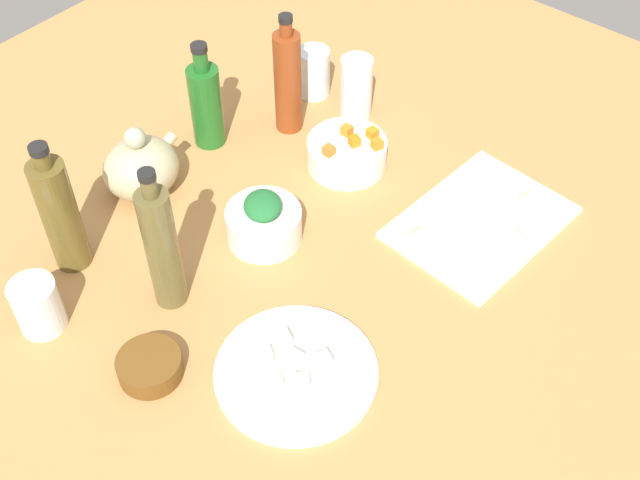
{
  "coord_description": "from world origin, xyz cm",
  "views": [
    {
      "loc": [
        -69.71,
        -58.24,
        105.63
      ],
      "look_at": [
        0.0,
        0.0,
        8.0
      ],
      "focal_mm": 46.01,
      "sensor_mm": 36.0,
      "label": 1
    }
  ],
  "objects": [
    {
      "name": "tabletop",
      "position": [
        0.0,
        0.0,
        1.5
      ],
      "size": [
        190.0,
        190.0,
        3.0
      ],
      "primitive_type": "cube",
      "color": "#AF7C45",
      "rests_on": "ground"
    },
    {
      "name": "cutting_board",
      "position": [
        24.36,
        -16.08,
        3.5
      ],
      "size": [
        31.57,
        24.32,
        1.0
      ],
      "primitive_type": "cube",
      "rotation": [
        0.0,
        0.0,
        -0.08
      ],
      "color": "white",
      "rests_on": "tabletop"
    },
    {
      "name": "plate_tofu",
      "position": [
        -19.7,
        -11.85,
        3.6
      ],
      "size": [
        24.42,
        24.42,
        1.2
      ],
      "primitive_type": "cylinder",
      "color": "white",
      "rests_on": "tabletop"
    },
    {
      "name": "bowl_greens",
      "position": [
        -2.0,
        10.68,
        6.08
      ],
      "size": [
        12.86,
        12.86,
        6.17
      ],
      "primitive_type": "cylinder",
      "color": "white",
      "rests_on": "tabletop"
    },
    {
      "name": "bowl_carrots",
      "position": [
        21.63,
        11.61,
        5.72
      ],
      "size": [
        14.78,
        14.78,
        5.43
      ],
      "primitive_type": "cylinder",
      "color": "white",
      "rests_on": "tabletop"
    },
    {
      "name": "bowl_small_side",
      "position": [
        -33.26,
        4.88,
        4.76
      ],
      "size": [
        9.67,
        9.67,
        3.52
      ],
      "primitive_type": "cylinder",
      "color": "brown",
      "rests_on": "tabletop"
    },
    {
      "name": "teapot",
      "position": [
        -7.14,
        35.23,
        8.56
      ],
      "size": [
        15.46,
        12.73,
        14.17
      ],
      "color": "tan",
      "rests_on": "tabletop"
    },
    {
      "name": "bottle_0",
      "position": [
        -26.25,
        31.59,
        13.99
      ],
      "size": [
        5.94,
        5.94,
        24.91
      ],
      "color": "brown",
      "rests_on": "tabletop"
    },
    {
      "name": "bottle_1",
      "position": [
        10.21,
        36.09,
        11.85
      ],
      "size": [
        6.02,
        6.02,
        21.58
      ],
      "color": "#1E6120",
      "rests_on": "tabletop"
    },
    {
      "name": "bottle_2",
      "position": [
        -21.32,
        13.18,
        14.9
      ],
      "size": [
        5.15,
        5.15,
        27.14
      ],
      "color": "brown",
      "rests_on": "tabletop"
    },
    {
      "name": "bottle_3",
      "position": [
        23.2,
        27.26,
        13.83
      ],
      "size": [
        5.17,
        5.17,
        24.69
      ],
      "color": "brown",
      "rests_on": "tabletop"
    },
    {
      "name": "drinking_glass_0",
      "position": [
        -37.77,
        24.51,
        7.55
      ],
      "size": [
        7.25,
        7.25,
        9.09
      ],
      "primitive_type": "cylinder",
      "color": "white",
      "rests_on": "tabletop"
    },
    {
      "name": "drinking_glass_1",
      "position": [
        34.64,
        19.79,
        9.34
      ],
      "size": [
        6.28,
        6.28,
        12.68
      ],
      "primitive_type": "cylinder",
      "color": "white",
      "rests_on": "tabletop"
    },
    {
      "name": "drinking_glass_2",
      "position": [
        34.51,
        30.53,
        8.04
      ],
      "size": [
        6.56,
        6.56,
        10.08
      ],
      "primitive_type": "cylinder",
      "color": "white",
      "rests_on": "tabletop"
    },
    {
      "name": "carrot_cube_0",
      "position": [
        21.84,
        10.14,
        9.33
      ],
      "size": [
        2.39,
        2.39,
        1.8
      ],
      "primitive_type": "cube",
      "rotation": [
        0.0,
        0.0,
        1.14
      ],
      "color": "orange",
      "rests_on": "bowl_carrots"
    },
    {
      "name": "carrot_cube_1",
      "position": [
        23.82,
        6.48,
        9.33
      ],
      "size": [
        2.34,
        2.34,
        1.8
      ],
      "primitive_type": "cube",
      "rotation": [
        0.0,
        0.0,
        1.19
      ],
      "color": "orange",
      "rests_on": "bowl_carrots"
    },
    {
      "name": "carrot_cube_2",
      "position": [
        25.69,
        9.0,
        9.33
      ],
      "size": [
        2.14,
        2.14,
        1.8
      ],
      "primitive_type": "cube",
      "rotation": [
        0.0,
        0.0,
        2.93
      ],
      "color": "orange",
      "rests_on": "bowl_carrots"
    },
    {
      "name": "carrot_cube_3",
      "position": [
        16.83,
        12.04,
        9.33
      ],
      "size": [
        1.9,
        1.9,
        1.8
      ],
      "primitive_type": "cube",
      "rotation": [
        0.0,
        0.0,
        3.08
      ],
      "color": "orange",
      "rests_on": "bowl_carrots"
    },
    {
      "name": "carrot_cube_4",
      "position": [
        23.31,
        13.09,
        9.33
      ],
      "size": [
        1.86,
        1.86,
        1.8
      ],
      "primitive_type": "cube",
      "rotation": [
        0.0,
        0.0,
        1.54
      ],
      "color": "orange",
      "rests_on": "bowl_carrots"
    },
    {
      "name": "chopped_greens_mound",
      "position": [
        -2.0,
        10.68,
        10.65
      ],
      "size": [
        9.79,
        9.74,
        2.97
      ],
      "primitive_type": "ellipsoid",
      "rotation": [
        0.0,
        0.0,
        0.76
      ],
      "color": "#226832",
      "rests_on": "bowl_greens"
    },
    {
      "name": "tofu_cube_0",
      "position": [
        -21.33,
        -14.39,
        5.3
      ],
      "size": [
        3.11,
        3.11,
        2.2
      ],
      "primitive_type": "cube",
      "rotation": [
        0.0,
        0.0,
        2.39
      ],
      "color": "white",
      "rests_on": "plate_tofu"
    },
    {
      "name": "tofu_cube_1",
      "position": [
        -18.98,
        -10.88,
        5.3
      ],
      "size": [
        2.45,
        2.45,
        2.2
      ],
      "primitive_type": "cube",
      "rotation": [
        0.0,
        0.0,
        1.69
      ],
      "color": "white",
      "rests_on": "plate_tofu"
    },
    {
      "name": "tofu_cube_2",
      "position": [
        -21.44,
        -7.23,
        5.3
      ],
      "size": [
        3.01,
        3.01,
        2.2
      ],
      "primitive_type": "cube",
      "rotation": [
        0.0,
        0.0,
        1.05
      ],
      "color": "white",
      "rests_on": "plate_tofu"
    },
    {
      "name": "tofu_cube_3",
      "position": [
        -23.87,
        -11.26,
        5.3
      ],
      "size": [
        2.98,
        2.98,
        2.2
      ],
      "primitive_type": "cube",
      "rotation": [
        0.0,
        0.0,
        2.64
      ],
      "color": "silver",
      "rests_on": "plate_tofu"
    },
    {
      "name": "tofu_cube_4",
      "position": [
        -16.41,
        -14.3,
        5.3
      ],
      "size": [
        2.9,
        2.9,
        2.2
      ],
      "primitive_type": "cube",
      "rotation": [
        0.0,
        0.0,
        1.16
      ],
      "color": "white",
      "rests_on": "plate_tofu"
    },
    {
      "name": "tofu_cube_5",
      "position": [
        -17.37,
        -7.24,
        5.3
      ],
      "size": [
        2.9,
        2.9,
        2.2
      ],
      "primitive_type": "cube",
      "rotation": [
        0.0,
        0.0,
        1.16
      ],
      "color": "#E7F4CC",
      "rests_on": "plate_tofu"
    },
    {
      "name": "dumpling_0",
      "position": [
        33.69,
        -20.42,
        5.58
      ],
      "size": [
        6.62,
        6.38,
        3.15
      ],
      "primitive_type": "pyramid",
      "rotation": [
        0.0,
        0.0,
        2.65
      ],
      "color": "beige",
      "rests_on": "cutting_board"
    },
    {
      "name": "dumpling_1",
      "position": [
        24.32,
        -22.76,
        5.08
      ],
      "size": [
        4.92,
        4.94,
        2.15
      ],
      "primitive_type": "pyramid",
      "rotation": [
        0.0,
        0.0,
        4.94
      ],
      "color": "beige",
      "rests_on": "cutting_board"
    },
    {
      "name": "dumpling_2",
      "position": [
        14.08,
        -10.63,
        5.32
      ],
      "size": [
        7.11,
        7.09,
        2.65
      ],
      "primitive_type": "pyramid",
      "rotation": [
        0.0,
        0.0,
        5.52
      ],
      "color": "beige",
      "rests_on": "cutting_board"
    },
    {
      "name": "dumpling_3",
      "position": [
        28.44,
        -11.85,
        5.24
      ],
      "size": [
        4.8,
        5.17,
        2.48
      ],
      "primitive_type": "pyramid",
      "rotation": [
        0.0,
        0.0,
        1.24
      ],
      "color": "beige",
      "rests_on": "cutting_board"
    }
  ]
}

